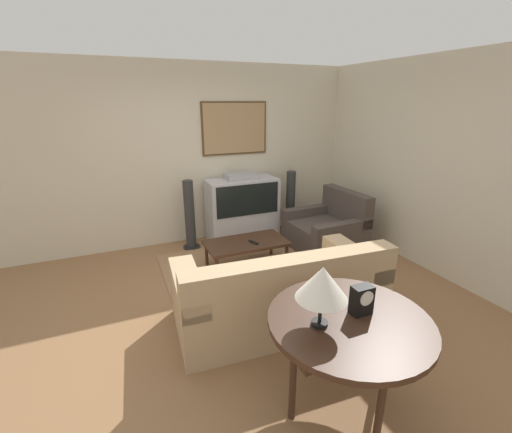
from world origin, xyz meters
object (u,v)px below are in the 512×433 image
Objects in this scene: table_lamp at (322,283)px; speaker_tower_right at (290,204)px; armchair at (327,230)px; speaker_tower_left at (190,217)px; couch at (279,294)px; mantel_clock at (362,300)px; tv at (242,209)px; coffee_table at (246,244)px; console_table at (349,327)px.

table_lamp is 3.68m from speaker_tower_right.
speaker_tower_left is at bearing -114.99° from armchair.
table_lamp is 3.32m from speaker_tower_left.
table_lamp is 0.40× the size of speaker_tower_right.
mantel_clock is at bearing 97.25° from couch.
speaker_tower_left is at bearing -178.11° from tv.
speaker_tower_left reaches higher than couch.
tv reaches higher than coffee_table.
speaker_tower_left reaches higher than console_table.
console_table is 1.05× the size of speaker_tower_left.
speaker_tower_right reaches higher than coffee_table.
speaker_tower_left reaches higher than coffee_table.
console_table is (-0.04, -1.11, 0.38)m from couch.
speaker_tower_right is (1.36, 3.30, -0.19)m from console_table.
coffee_table is 0.96× the size of console_table.
mantel_clock is (0.06, -1.09, 0.55)m from couch.
armchair is (1.51, 1.37, -0.03)m from couch.
coffee_table is at bearing -92.09° from couch.
table_lamp is at bearing -102.44° from tv.
mantel_clock is (-1.45, -2.46, 0.59)m from armchair.
console_table is 1.05× the size of speaker_tower_right.
tv is 2.63× the size of table_lamp.
mantel_clock is at bearing -0.20° from table_lamp.
coffee_table is 5.09× the size of mantel_clock.
mantel_clock is at bearing -32.34° from armchair.
tv is at bearing 1.89° from speaker_tower_left.
speaker_tower_left is at bearing -75.77° from couch.
tv reaches higher than console_table.
table_lamp reaches higher than armchair.
speaker_tower_left is (-0.36, 3.30, -0.19)m from console_table.
couch is 2.06× the size of armchair.
coffee_table is 1.54m from speaker_tower_right.
couch is 1.18m from console_table.
console_table is at bearing 91.71° from couch.
tv is 3.37m from console_table.
speaker_tower_left reaches higher than armchair.
speaker_tower_right reaches higher than mantel_clock.
mantel_clock is (-0.07, -2.31, 0.52)m from coffee_table.
tv is 2.27m from couch.
mantel_clock reaches higher than armchair.
armchair is 3.14m from table_lamp.
couch is 2.56m from speaker_tower_right.
armchair is 0.87m from speaker_tower_right.
tv is 1.09× the size of armchair.
console_table is 0.20m from mantel_clock.
couch is at bearing -101.68° from tv.
table_lamp reaches higher than coffee_table.
console_table is at bearing -6.71° from table_lamp.
mantel_clock is at bearing -81.97° from speaker_tower_left.
coffee_table is 1.11m from speaker_tower_left.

